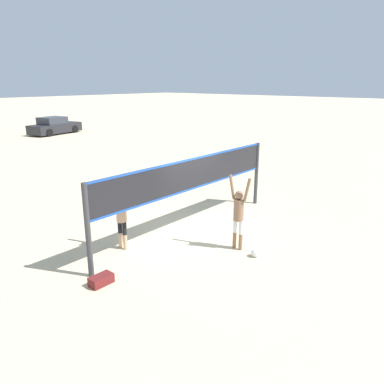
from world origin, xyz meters
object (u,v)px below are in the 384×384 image
player_spiker (239,212)px  parked_car_far (55,126)px  volleyball (255,253)px  gear_bag (101,280)px  player_blocker (121,214)px  volleyball_net (192,181)px

player_spiker → parked_car_far: 26.92m
volleyball → gear_bag: bearing=151.4°
player_blocker → volleyball_net: bearing=73.6°
volleyball_net → volleyball: (-0.23, -2.42, -1.49)m
volleyball_net → parked_car_far: volleyball_net is taller
player_spiker → volleyball: player_spiker is taller
player_spiker → gear_bag: (-3.63, 1.28, -0.98)m
volleyball_net → volleyball: volleyball_net is taller
player_blocker → parked_car_far: (11.05, 22.95, -0.37)m
player_blocker → volleyball: (1.97, -3.07, -0.91)m
volleyball → gear_bag: (-3.53, 1.93, -0.00)m
player_spiker → gear_bag: bearing=70.6°
volleyball → parked_car_far: size_ratio=0.05×
volleyball_net → parked_car_far: bearing=69.4°
gear_bag → volleyball: bearing=-28.6°
player_blocker → volleyball: 3.76m
player_blocker → volleyball: bearing=32.6°
volleyball_net → player_spiker: 1.86m
volleyball → gear_bag: volleyball is taller
player_spiker → gear_bag: 3.98m
player_spiker → volleyball: (-0.10, -0.65, -0.98)m
volleyball_net → player_spiker: (-0.12, -1.78, -0.51)m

